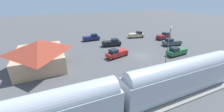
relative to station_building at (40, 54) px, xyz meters
The scene contains 14 objects.
ground_plane 22.53m from the station_building, 100.31° to the right, with size 200.00×200.00×0.00m, color #4C4C4F.
railway_track 28.55m from the station_building, 129.29° to the right, with size 4.80×70.00×0.30m.
platform 26.20m from the station_building, 122.47° to the right, with size 3.20×46.00×0.30m.
station_building is the anchor object (origin of this frame).
pedestrian_on_platform 31.55m from the station_building, 115.17° to the right, with size 0.36×0.36×1.71m.
pedestrian_waiting_far 33.80m from the station_building, 114.62° to the right, with size 0.36×0.36×1.71m.
pickup_tan 32.06m from the station_building, 70.63° to the right, with size 2.94×5.67×2.14m.
pickup_green 31.05m from the station_building, 103.35° to the right, with size 2.29×5.51×2.14m.
pickup_black 19.46m from the station_building, 72.90° to the right, with size 2.68×5.62×2.14m.
pickup_red 16.49m from the station_building, 98.07° to the right, with size 3.10×5.70×2.14m.
pickup_maroon 37.95m from the station_building, 82.08° to the right, with size 2.95×5.67×2.14m.
pickup_charcoal 34.88m from the station_building, 91.71° to the right, with size 2.88×5.66×2.14m.
pickup_navy 20.02m from the station_building, 47.45° to the right, with size 1.98×5.41×2.14m.
light_pole_near_platform 25.48m from the station_building, 116.22° to the right, with size 0.44×0.44×8.49m.
Camera 1 is at (-25.95, 19.30, 13.36)m, focal length 22.46 mm.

